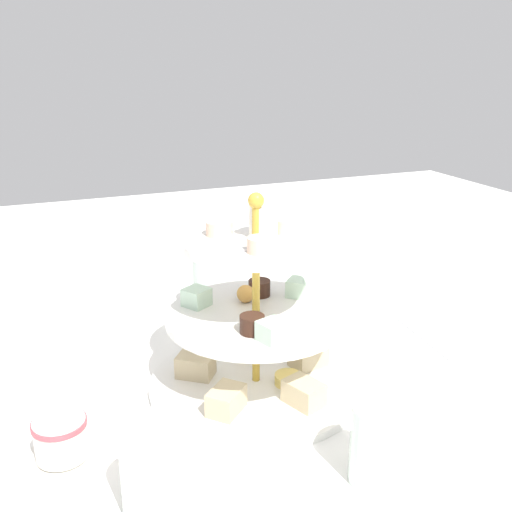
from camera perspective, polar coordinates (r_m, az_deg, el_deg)
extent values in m
plane|color=white|center=(0.82, 0.00, -12.28)|extent=(2.40, 2.40, 0.00)
cylinder|color=white|center=(0.82, 0.00, -11.98)|extent=(0.28, 0.28, 0.01)
cylinder|color=white|center=(0.78, 0.00, -5.74)|extent=(0.23, 0.23, 0.01)
cylinder|color=white|center=(0.74, 0.00, 1.19)|extent=(0.18, 0.18, 0.01)
cylinder|color=gold|center=(0.77, 0.00, -4.05)|extent=(0.01, 0.01, 0.26)
sphere|color=gold|center=(0.73, 0.00, 5.29)|extent=(0.02, 0.02, 0.02)
cube|color=#CCB78E|center=(0.85, 4.99, -9.44)|extent=(0.05, 0.04, 0.03)
cube|color=#CCB78E|center=(0.88, -0.94, -8.17)|extent=(0.05, 0.06, 0.03)
cube|color=#CCB78E|center=(0.83, -5.77, -10.32)|extent=(0.06, 0.06, 0.03)
cube|color=#CCB78E|center=(0.75, -2.85, -13.55)|extent=(0.06, 0.06, 0.03)
cube|color=#CCB78E|center=(0.76, 4.56, -12.85)|extent=(0.05, 0.06, 0.03)
cylinder|color=#E5C660|center=(0.81, 3.08, -11.61)|extent=(0.04, 0.04, 0.01)
cylinder|color=#381E14|center=(0.82, 0.32, -3.05)|extent=(0.03, 0.03, 0.02)
cylinder|color=#381E14|center=(0.72, -0.37, -6.50)|extent=(0.03, 0.03, 0.02)
cube|color=silver|center=(0.82, 4.11, -3.02)|extent=(0.04, 0.04, 0.02)
cube|color=silver|center=(0.79, -5.67, -3.91)|extent=(0.04, 0.04, 0.02)
cube|color=silver|center=(0.70, 1.60, -7.16)|extent=(0.04, 0.04, 0.02)
sphere|color=gold|center=(0.80, -1.14, -3.63)|extent=(0.02, 0.02, 0.02)
cylinder|color=beige|center=(0.77, 2.98, 2.87)|extent=(0.03, 0.03, 0.02)
cylinder|color=beige|center=(0.76, -3.50, 2.64)|extent=(0.03, 0.03, 0.02)
cylinder|color=beige|center=(0.69, 0.53, 1.06)|extent=(0.03, 0.03, 0.02)
cylinder|color=white|center=(0.75, 0.71, 3.34)|extent=(0.04, 0.04, 0.04)
cube|color=silver|center=(0.70, -2.27, 0.70)|extent=(0.08, 0.05, 0.00)
cube|color=silver|center=(0.73, 3.78, 1.44)|extent=(0.09, 0.03, 0.00)
cylinder|color=silver|center=(1.02, -4.14, -2.59)|extent=(0.07, 0.07, 0.11)
cylinder|color=silver|center=(0.62, -9.65, -19.74)|extent=(0.06, 0.06, 0.08)
cylinder|color=white|center=(0.73, -17.86, -17.78)|extent=(0.09, 0.09, 0.01)
cylinder|color=white|center=(0.71, -18.07, -16.12)|extent=(0.06, 0.06, 0.04)
cylinder|color=#D14C56|center=(0.70, -18.22, -14.87)|extent=(0.06, 0.06, 0.01)
cube|color=silver|center=(0.98, 15.99, -7.63)|extent=(0.03, 0.17, 0.00)
cube|color=silver|center=(0.92, -19.08, -9.86)|extent=(0.13, 0.13, 0.00)
cylinder|color=silver|center=(0.66, 11.62, -17.10)|extent=(0.06, 0.06, 0.09)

